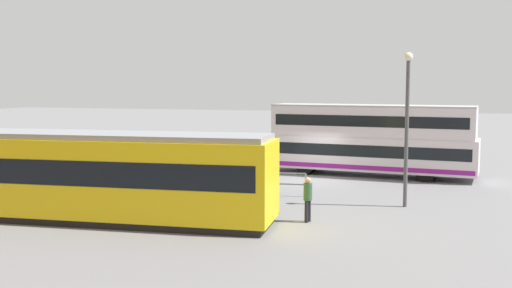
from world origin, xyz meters
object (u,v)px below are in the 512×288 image
object	(u,v)px
tram_yellow	(72,174)
pedestrian_crossing	(308,196)
pedestrian_near_railing	(222,166)
street_lamp	(407,117)
double_decker_bus	(371,140)
info_sign	(121,154)

from	to	relation	value
tram_yellow	pedestrian_crossing	size ratio (longest dim) A/B	9.27
pedestrian_crossing	pedestrian_near_railing	bearing A→B (deg)	-47.90
tram_yellow	street_lamp	world-z (taller)	street_lamp
double_decker_bus	street_lamp	distance (m)	8.66
pedestrian_crossing	info_sign	xyz separation A→B (m)	(10.37, -4.79, 0.68)
info_sign	double_decker_bus	bearing A→B (deg)	-147.54
info_sign	street_lamp	size ratio (longest dim) A/B	0.38
pedestrian_crossing	street_lamp	bearing A→B (deg)	-130.48
street_lamp	tram_yellow	bearing A→B (deg)	26.33
double_decker_bus	info_sign	size ratio (longest dim) A/B	4.76
double_decker_bus	info_sign	xyz separation A→B (m)	(11.41, 7.26, -0.37)
double_decker_bus	tram_yellow	bearing A→B (deg)	55.59
pedestrian_near_railing	info_sign	distance (m)	4.97
pedestrian_near_railing	street_lamp	world-z (taller)	street_lamp
double_decker_bus	pedestrian_near_railing	size ratio (longest dim) A/B	6.40
pedestrian_near_railing	pedestrian_crossing	bearing A→B (deg)	132.10
street_lamp	double_decker_bus	bearing A→B (deg)	-74.53
tram_yellow	info_sign	world-z (taller)	tram_yellow
double_decker_bus	tram_yellow	distance (m)	17.05
double_decker_bus	tram_yellow	world-z (taller)	double_decker_bus
tram_yellow	pedestrian_crossing	bearing A→B (deg)	-166.78
pedestrian_crossing	info_sign	bearing A→B (deg)	-24.79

